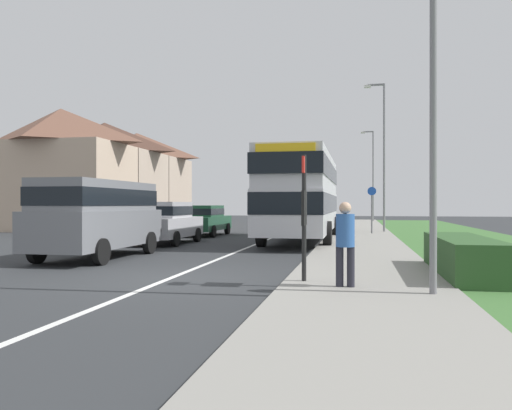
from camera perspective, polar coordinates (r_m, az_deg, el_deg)
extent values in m
plane|color=#2D3033|center=(11.21, -9.92, -8.26)|extent=(120.00, 120.00, 0.00)
cube|color=silver|center=(18.84, -1.03, -4.85)|extent=(0.14, 60.00, 0.01)
cube|color=gray|center=(16.41, 11.96, -5.39)|extent=(3.20, 68.00, 0.12)
cube|color=#3D6B33|center=(17.01, 26.67, -5.27)|extent=(6.00, 68.00, 0.08)
cube|color=#2D5128|center=(12.02, 22.31, -5.54)|extent=(1.10, 4.35, 0.90)
cube|color=#BCBCC1|center=(21.98, 5.26, -0.69)|extent=(2.50, 10.80, 1.65)
cube|color=#BCBCC1|center=(22.02, 5.26, 3.47)|extent=(2.45, 10.58, 1.55)
cube|color=black|center=(21.98, 5.26, 0.17)|extent=(2.52, 10.85, 0.76)
cube|color=black|center=(22.03, 5.26, 3.67)|extent=(2.52, 10.85, 0.72)
cube|color=gold|center=(16.77, 3.31, 6.23)|extent=(2.00, 0.08, 0.44)
cylinder|color=black|center=(25.48, 3.26, -2.44)|extent=(0.30, 1.00, 1.00)
cylinder|color=black|center=(25.25, 8.89, -2.46)|extent=(0.30, 1.00, 1.00)
cylinder|color=black|center=(19.26, 0.61, -3.26)|extent=(0.30, 1.00, 1.00)
cylinder|color=black|center=(18.95, 8.07, -3.32)|extent=(0.30, 1.00, 1.00)
cube|color=slate|center=(15.93, -17.37, -2.54)|extent=(1.95, 5.16, 1.08)
cube|color=slate|center=(15.91, -17.37, 0.99)|extent=(1.72, 4.74, 0.88)
cube|color=black|center=(15.91, -17.37, 0.83)|extent=(1.76, 4.79, 0.49)
cylinder|color=black|center=(17.82, -17.59, -3.99)|extent=(0.20, 0.72, 0.72)
cylinder|color=black|center=(16.98, -11.93, -4.19)|extent=(0.20, 0.72, 0.72)
cylinder|color=black|center=(15.11, -23.49, -4.73)|extent=(0.20, 0.72, 0.72)
cylinder|color=black|center=(14.11, -17.09, -5.07)|extent=(0.20, 0.72, 0.72)
cube|color=#B7B7BC|center=(21.08, -10.13, -2.46)|extent=(1.84, 4.28, 0.78)
cube|color=#B7B7BC|center=(20.86, -10.35, -0.53)|extent=(1.62, 2.36, 0.64)
cube|color=black|center=(20.86, -10.35, -0.62)|extent=(1.66, 2.38, 0.36)
cylinder|color=black|center=(22.66, -11.02, -3.26)|extent=(0.20, 0.60, 0.60)
cylinder|color=black|center=(22.04, -6.67, -3.36)|extent=(0.20, 0.60, 0.60)
cylinder|color=black|center=(20.24, -13.89, -3.67)|extent=(0.20, 0.60, 0.60)
cylinder|color=black|center=(19.54, -9.09, -3.80)|extent=(0.20, 0.60, 0.60)
cube|color=#19472D|center=(26.27, -5.81, -2.04)|extent=(1.72, 4.49, 0.69)
cube|color=#19472D|center=(26.04, -5.96, -0.67)|extent=(1.52, 2.47, 0.57)
cube|color=black|center=(26.04, -5.96, -0.74)|extent=(1.55, 2.49, 0.32)
cylinder|color=black|center=(27.87, -6.63, -2.63)|extent=(0.20, 0.60, 0.60)
cylinder|color=black|center=(27.40, -3.26, -2.68)|extent=(0.20, 0.60, 0.60)
cylinder|color=black|center=(25.24, -8.58, -2.92)|extent=(0.20, 0.60, 0.60)
cylinder|color=black|center=(24.72, -4.89, -2.98)|extent=(0.20, 0.60, 0.60)
cylinder|color=#23232D|center=(9.44, 9.43, -7.24)|extent=(0.14, 0.14, 0.85)
cylinder|color=#23232D|center=(9.44, 10.65, -7.24)|extent=(0.14, 0.14, 0.85)
cylinder|color=#2D599E|center=(9.37, 10.04, -2.84)|extent=(0.34, 0.34, 0.60)
sphere|color=tan|center=(9.36, 10.04, -0.33)|extent=(0.22, 0.22, 0.22)
cylinder|color=black|center=(9.96, 5.45, -1.80)|extent=(0.09, 0.09, 2.60)
cube|color=red|center=(9.99, 5.45, 4.52)|extent=(0.04, 0.44, 0.32)
cube|color=black|center=(9.98, 5.46, -0.36)|extent=(0.06, 0.52, 0.68)
cylinder|color=slate|center=(26.75, 12.94, -1.14)|extent=(0.08, 0.08, 2.10)
cylinder|color=blue|center=(26.75, 12.95, 1.53)|extent=(0.44, 0.03, 0.44)
cylinder|color=slate|center=(9.24, 19.38, 13.20)|extent=(0.12, 0.12, 7.45)
cylinder|color=slate|center=(28.84, 14.27, 5.10)|extent=(0.12, 0.12, 8.29)
cube|color=slate|center=(29.46, 13.37, 13.06)|extent=(0.90, 0.10, 0.10)
cube|color=silver|center=(29.43, 12.48, 12.94)|extent=(0.36, 0.20, 0.14)
cylinder|color=slate|center=(46.34, 13.08, 3.13)|extent=(0.12, 0.12, 8.17)
cube|color=slate|center=(46.72, 12.53, 8.08)|extent=(0.90, 0.10, 0.10)
cube|color=silver|center=(46.70, 11.97, 8.00)|extent=(0.36, 0.20, 0.14)
cube|color=#C1A88E|center=(33.71, -21.18, 1.89)|extent=(7.82, 5.42, 5.38)
pyramid|color=brown|center=(34.05, -21.18, 8.29)|extent=(7.82, 5.42, 2.21)
cube|color=tan|center=(38.49, -16.74, 1.67)|extent=(7.82, 5.42, 5.38)
pyramid|color=#4C3328|center=(38.78, -16.75, 7.29)|extent=(7.82, 5.42, 2.21)
cube|color=tan|center=(43.44, -13.31, 1.50)|extent=(7.82, 5.42, 5.38)
pyramid|color=brown|center=(43.70, -13.31, 6.47)|extent=(7.82, 5.42, 2.21)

